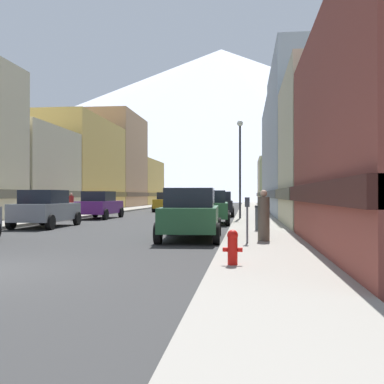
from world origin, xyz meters
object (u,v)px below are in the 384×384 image
Objects in this scene: fire_hydrant_near at (233,246)px; streetlamp_right at (240,154)px; car_right_0 at (191,214)px; car_right_1 at (210,207)px; car_left_2 at (100,205)px; car_driving_1 at (167,202)px; parking_meter_near at (247,213)px; pedestrian_0 at (264,218)px; car_right_2 at (220,204)px; pedestrian_1 at (71,205)px; trash_bin_right at (262,218)px; car_driving_0 at (183,200)px; car_left_1 at (46,208)px.

streetlamp_right is at bearing 90.31° from fire_hydrant_near.
car_right_1 is at bearing 90.00° from car_right_0.
fire_hydrant_near is at bearing -65.29° from car_left_2.
car_left_2 and car_right_1 have the same top height.
car_driving_1 is 3.31× the size of parking_meter_near.
car_right_0 is 2.88× the size of pedestrian_0.
streetlamp_right is at bearing 91.61° from parking_meter_near.
pedestrian_0 is (2.45, -10.46, -0.04)m from car_right_1.
pedestrian_1 is at bearing -163.64° from car_right_2.
streetlamp_right reaches higher than trash_bin_right.
parking_meter_near is 0.87m from pedestrian_0.
fire_hydrant_near is 18.83m from streetlamp_right.
car_right_2 is 20.17m from car_driving_0.
car_right_0 is (7.60, -5.16, 0.00)m from car_left_1.
car_left_1 is at bearing -95.89° from car_driving_1.
car_right_1 reaches higher than pedestrian_1.
car_left_2 is 9.79m from streetlamp_right.
pedestrian_0 is at bearing 80.85° from fire_hydrant_near.
car_right_1 is at bearing -31.59° from car_left_2.
parking_meter_near is at bearing -84.45° from car_right_2.
trash_bin_right is (0.90, 9.26, 0.12)m from fire_hydrant_near.
parking_meter_near is at bearing -96.86° from trash_bin_right.
streetlamp_right is (1.55, -5.82, 3.09)m from car_right_2.
car_left_2 is 0.99× the size of car_right_1.
car_right_1 is at bearing 112.43° from trash_bin_right.
car_left_2 is at bearing 121.10° from parking_meter_near.
streetlamp_right reaches higher than car_driving_1.
car_right_0 is 17.80m from pedestrian_1.
pedestrian_1 is (-12.50, 16.42, -0.00)m from pedestrian_0.
car_left_1 is at bearing -75.57° from pedestrian_1.
streetlamp_right is at bearing -64.68° from car_driving_1.
parking_meter_near is at bearing -38.47° from car_left_1.
parking_meter_near is (7.35, -28.92, 0.11)m from car_driving_1.
car_right_2 is at bearing 16.36° from pedestrian_1.
car_driving_1 is at bearing 121.36° from car_right_2.
car_driving_1 is 2.85× the size of pedestrian_1.
car_left_1 is at bearing 141.53° from parking_meter_near.
car_right_1 is 8.90m from car_right_2.
car_right_1 is 10.75m from pedestrian_0.
trash_bin_right is at bearing -43.90° from pedestrian_1.
car_left_1 reaches higher than parking_meter_near.
pedestrian_0 is at bearing -82.80° from car_right_2.
car_right_1 is at bearing 25.14° from car_left_1.
pedestrian_1 is at bearing 136.10° from trash_bin_right.
car_right_0 reaches higher than pedestrian_1.
car_left_1 is 31.98m from car_driving_0.
streetlamp_right reaches higher than pedestrian_1.
car_left_2 is at bearing 148.41° from car_right_1.
car_right_2 is 6.34× the size of fire_hydrant_near.
car_left_1 is 8.24m from car_left_2.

